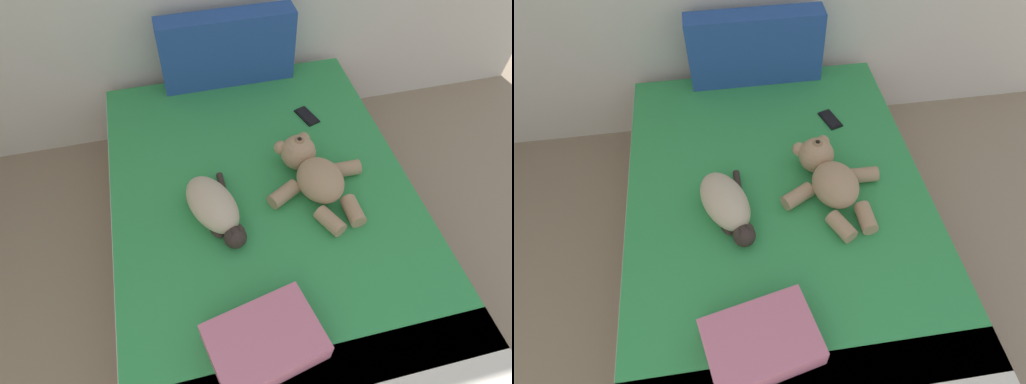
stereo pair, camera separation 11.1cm
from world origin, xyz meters
TOP-DOWN VIEW (x-y plane):
  - bed at (1.75, 2.85)m, footprint 1.48×2.08m
  - patterned_cushion at (1.76, 3.79)m, footprint 0.76×0.14m
  - cat at (1.50, 2.82)m, footprint 0.30×0.44m
  - teddy_bear at (1.99, 2.90)m, footprint 0.49×0.57m
  - cell_phone at (2.11, 3.37)m, footprint 0.11×0.16m
  - throw_pillow at (1.57, 2.19)m, footprint 0.45×0.36m

SIDE VIEW (x-z plane):
  - bed at x=1.75m, z-range 0.00..0.46m
  - cell_phone at x=2.11m, z-range 0.46..0.47m
  - throw_pillow at x=1.57m, z-range 0.46..0.57m
  - cat at x=1.50m, z-range 0.46..0.61m
  - teddy_bear at x=1.99m, z-range 0.45..0.63m
  - patterned_cushion at x=1.76m, z-range 0.46..0.88m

